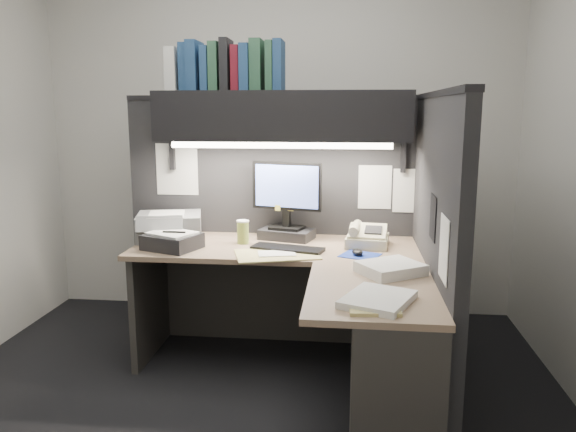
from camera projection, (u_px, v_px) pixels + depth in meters
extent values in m
plane|color=black|center=(244.00, 403.00, 2.99)|extent=(3.50, 3.50, 0.00)
cube|color=beige|center=(278.00, 135.00, 4.20)|extent=(3.50, 0.04, 2.70)
cube|color=beige|center=(112.00, 194.00, 1.27)|extent=(3.50, 0.04, 2.70)
cube|color=black|center=(272.00, 222.00, 3.74)|extent=(1.90, 0.06, 1.60)
cube|color=black|center=(434.00, 254.00, 2.91)|extent=(0.06, 1.50, 1.60)
cube|color=#9B8063|center=(275.00, 248.00, 3.39)|extent=(1.70, 0.68, 0.03)
cube|color=#9B8063|center=(372.00, 291.00, 2.58)|extent=(0.60, 0.85, 0.03)
cube|color=#2F2D2A|center=(281.00, 290.00, 3.75)|extent=(1.61, 0.02, 0.70)
cube|color=#2F2D2A|center=(150.00, 301.00, 3.54)|extent=(0.04, 0.61, 0.70)
cube|color=#2F2D2A|center=(395.00, 389.00, 2.42)|extent=(0.38, 0.40, 0.70)
cube|color=black|center=(283.00, 116.00, 3.43)|extent=(1.55, 0.34, 0.30)
cylinder|color=white|center=(280.00, 145.00, 3.32)|extent=(1.32, 0.04, 0.04)
cube|color=black|center=(287.00, 234.00, 3.56)|extent=(0.37, 0.28, 0.06)
cube|color=black|center=(287.00, 218.00, 3.54)|extent=(0.05, 0.05, 0.11)
cube|color=black|center=(287.00, 186.00, 3.50)|extent=(0.45, 0.15, 0.30)
cube|color=#637DDA|center=(286.00, 186.00, 3.48)|extent=(0.40, 0.11, 0.26)
cube|color=black|center=(288.00, 249.00, 3.27)|extent=(0.44, 0.24, 0.02)
cube|color=navy|center=(360.00, 255.00, 3.16)|extent=(0.26, 0.25, 0.00)
ellipsoid|color=black|center=(357.00, 252.00, 3.15)|extent=(0.08, 0.10, 0.03)
cube|color=beige|center=(367.00, 238.00, 3.38)|extent=(0.27, 0.28, 0.10)
cylinder|color=#B7B349|center=(243.00, 233.00, 3.43)|extent=(0.07, 0.07, 0.13)
cube|color=gray|center=(169.00, 226.00, 3.57)|extent=(0.47, 0.42, 0.16)
cube|color=black|center=(172.00, 241.00, 3.31)|extent=(0.36, 0.34, 0.09)
cube|color=tan|center=(277.00, 254.00, 3.17)|extent=(0.53, 0.42, 0.01)
cube|color=white|center=(390.00, 268.00, 2.80)|extent=(0.37, 0.36, 0.06)
cube|color=white|center=(378.00, 299.00, 2.38)|extent=(0.36, 0.39, 0.03)
cube|color=tan|center=(373.00, 304.00, 2.35)|extent=(0.22, 0.28, 0.02)
cube|color=silver|center=(175.00, 70.00, 3.46)|extent=(0.07, 0.22, 0.26)
cube|color=navy|center=(187.00, 68.00, 3.45)|extent=(0.05, 0.22, 0.28)
cube|color=navy|center=(195.00, 66.00, 3.43)|extent=(0.06, 0.22, 0.30)
cube|color=navy|center=(207.00, 69.00, 3.42)|extent=(0.05, 0.22, 0.26)
cube|color=#264C36|center=(216.00, 67.00, 3.42)|extent=(0.05, 0.22, 0.29)
cube|color=black|center=(227.00, 65.00, 3.40)|extent=(0.05, 0.22, 0.31)
cube|color=maroon|center=(237.00, 69.00, 3.42)|extent=(0.05, 0.22, 0.27)
cube|color=navy|center=(246.00, 68.00, 3.39)|extent=(0.06, 0.22, 0.27)
cube|color=#264C36|center=(257.00, 66.00, 3.40)|extent=(0.07, 0.22, 0.30)
cube|color=#264C36|center=(270.00, 67.00, 3.38)|extent=(0.05, 0.22, 0.29)
cube|color=navy|center=(279.00, 66.00, 3.38)|extent=(0.05, 0.22, 0.30)
cube|color=white|center=(375.00, 187.00, 3.59)|extent=(0.21, 0.00, 0.28)
cube|color=white|center=(410.00, 191.00, 3.57)|extent=(0.21, 0.00, 0.28)
cube|color=white|center=(177.00, 169.00, 3.71)|extent=(0.28, 0.00, 0.34)
cube|color=black|center=(433.00, 218.00, 2.74)|extent=(0.00, 0.18, 0.22)
cube|color=white|center=(444.00, 249.00, 2.41)|extent=(0.00, 0.21, 0.28)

